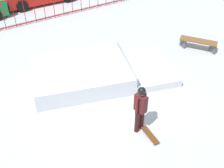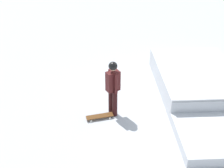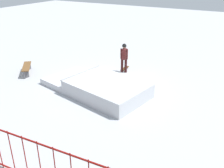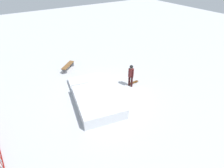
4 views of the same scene
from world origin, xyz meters
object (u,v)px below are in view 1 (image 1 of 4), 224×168
object	(u,v)px
skate_ramp	(93,73)
skateboard	(150,135)
park_bench	(198,43)
skater	(141,106)

from	to	relation	value
skate_ramp	skateboard	xyz separation A→B (m)	(0.39, -3.47, -0.24)
skate_ramp	park_bench	size ratio (longest dim) A/B	3.98
skateboard	skater	bearing A→B (deg)	18.27
skater	park_bench	size ratio (longest dim) A/B	1.18
skate_ramp	skater	bearing A→B (deg)	-73.91
skate_ramp	skateboard	bearing A→B (deg)	-72.08
park_bench	skate_ramp	bearing A→B (deg)	179.41
skate_ramp	skateboard	world-z (taller)	skate_ramp
skater	park_bench	xyz separation A→B (m)	(4.79, 2.98, -0.65)
skateboard	park_bench	world-z (taller)	park_bench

